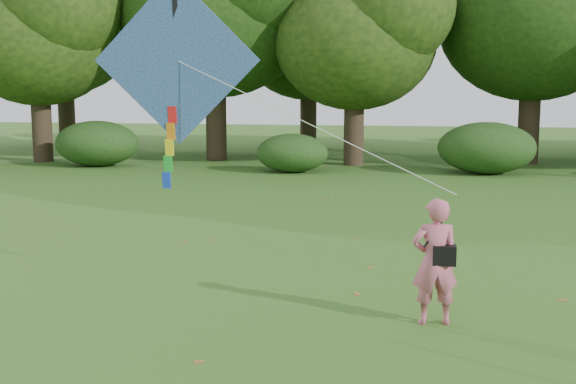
# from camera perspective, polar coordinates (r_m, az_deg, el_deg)

# --- Properties ---
(ground) EXTENTS (100.00, 100.00, 0.00)m
(ground) POSITION_cam_1_polar(r_m,az_deg,el_deg) (9.51, 6.25, -10.95)
(ground) COLOR #265114
(ground) RESTS_ON ground
(man_kite_flyer) EXTENTS (0.69, 0.52, 1.69)m
(man_kite_flyer) POSITION_cam_1_polar(r_m,az_deg,el_deg) (9.73, 11.52, -5.41)
(man_kite_flyer) COLOR #C05A70
(man_kite_flyer) RESTS_ON ground
(crossbody_bag) EXTENTS (0.43, 0.20, 0.69)m
(crossbody_bag) POSITION_cam_1_polar(r_m,az_deg,el_deg) (9.68, 12.24, -4.83)
(crossbody_bag) COLOR black
(crossbody_bag) RESTS_ON ground
(flying_kite) EXTENTS (5.52, 1.60, 3.31)m
(flying_kite) POSITION_cam_1_polar(r_m,az_deg,el_deg) (11.44, -8.76, 10.03)
(flying_kite) COLOR #2971B2
(flying_kite) RESTS_ON ground
(tree_line) EXTENTS (54.70, 15.30, 9.48)m
(tree_line) POSITION_cam_1_polar(r_m,az_deg,el_deg) (31.95, 12.54, 12.57)
(tree_line) COLOR #3A2D1E
(tree_line) RESTS_ON ground
(shrub_band) EXTENTS (39.15, 3.22, 1.88)m
(shrub_band) POSITION_cam_1_polar(r_m,az_deg,el_deg) (26.69, 7.48, 3.36)
(shrub_band) COLOR #264919
(shrub_band) RESTS_ON ground
(fallen_leaves) EXTENTS (7.94, 13.06, 0.01)m
(fallen_leaves) POSITION_cam_1_polar(r_m,az_deg,el_deg) (14.94, 1.41, -3.75)
(fallen_leaves) COLOR brown
(fallen_leaves) RESTS_ON ground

